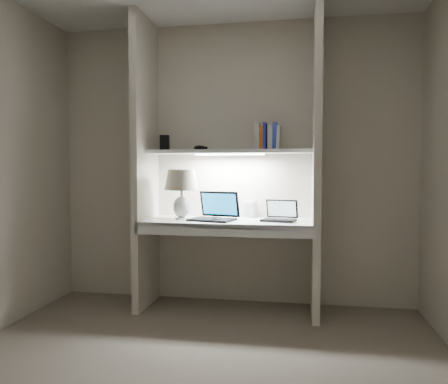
% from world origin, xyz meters
% --- Properties ---
extents(floor, '(3.20, 3.00, 0.01)m').
position_xyz_m(floor, '(0.00, 0.00, 0.00)').
color(floor, gray).
rests_on(floor, ground).
extents(back_wall, '(3.20, 0.01, 2.50)m').
position_xyz_m(back_wall, '(0.00, 1.50, 1.25)').
color(back_wall, beige).
rests_on(back_wall, floor).
extents(alcove_panel_left, '(0.06, 0.55, 2.50)m').
position_xyz_m(alcove_panel_left, '(-0.73, 1.23, 1.25)').
color(alcove_panel_left, beige).
rests_on(alcove_panel_left, floor).
extents(alcove_panel_right, '(0.06, 0.55, 2.50)m').
position_xyz_m(alcove_panel_right, '(0.73, 1.23, 1.25)').
color(alcove_panel_right, beige).
rests_on(alcove_panel_right, floor).
extents(desk, '(1.40, 0.55, 0.04)m').
position_xyz_m(desk, '(0.00, 1.23, 0.75)').
color(desk, white).
rests_on(desk, alcove_panel_left).
extents(desk_apron, '(1.46, 0.03, 0.10)m').
position_xyz_m(desk_apron, '(0.00, 0.96, 0.72)').
color(desk_apron, silver).
rests_on(desk_apron, desk).
extents(shelf, '(1.40, 0.36, 0.03)m').
position_xyz_m(shelf, '(0.00, 1.32, 1.35)').
color(shelf, silver).
rests_on(shelf, back_wall).
extents(strip_light, '(0.60, 0.04, 0.02)m').
position_xyz_m(strip_light, '(0.00, 1.32, 1.33)').
color(strip_light, white).
rests_on(strip_light, shelf).
extents(table_lamp, '(0.29, 0.29, 0.43)m').
position_xyz_m(table_lamp, '(-0.40, 1.19, 1.06)').
color(table_lamp, white).
rests_on(table_lamp, desk).
extents(laptop_main, '(0.42, 0.39, 0.24)m').
position_xyz_m(laptop_main, '(-0.11, 1.21, 0.82)').
color(laptop_main, black).
rests_on(laptop_main, desk).
extents(laptop_netbook, '(0.31, 0.28, 0.17)m').
position_xyz_m(laptop_netbook, '(0.44, 1.24, 0.81)').
color(laptop_netbook, black).
rests_on(laptop_netbook, desk).
extents(speaker, '(0.12, 0.10, 0.14)m').
position_xyz_m(speaker, '(0.16, 1.45, 0.84)').
color(speaker, silver).
rests_on(speaker, desk).
extents(mouse, '(0.11, 0.09, 0.03)m').
position_xyz_m(mouse, '(-0.07, 1.10, 0.79)').
color(mouse, black).
rests_on(mouse, desk).
extents(cable_coil, '(0.13, 0.13, 0.01)m').
position_xyz_m(cable_coil, '(-0.15, 1.32, 0.78)').
color(cable_coil, black).
rests_on(cable_coil, desk).
extents(sticky_note, '(0.08, 0.08, 0.00)m').
position_xyz_m(sticky_note, '(-0.64, 1.27, 0.77)').
color(sticky_note, '#C8D82D').
rests_on(sticky_note, desk).
extents(book_row, '(0.22, 0.16, 0.24)m').
position_xyz_m(book_row, '(0.31, 1.42, 1.48)').
color(book_row, silver).
rests_on(book_row, shelf).
extents(shelf_box, '(0.09, 0.07, 0.14)m').
position_xyz_m(shelf_box, '(-0.59, 1.34, 1.43)').
color(shelf_box, black).
rests_on(shelf_box, shelf).
extents(shelf_gadget, '(0.11, 0.08, 0.04)m').
position_xyz_m(shelf_gadget, '(-0.28, 1.37, 1.39)').
color(shelf_gadget, black).
rests_on(shelf_gadget, shelf).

